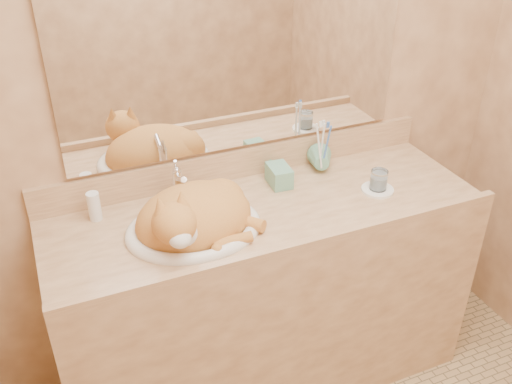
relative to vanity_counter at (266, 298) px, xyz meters
name	(u,v)px	position (x,y,z in m)	size (l,w,h in m)	color
wall_back	(238,80)	(0.00, 0.28, 0.82)	(2.40, 0.02, 2.50)	#926442
vanity_counter	(266,298)	(0.00, 0.00, 0.00)	(1.60, 0.55, 0.85)	#936642
mirror	(238,42)	(0.00, 0.26, 0.97)	(1.30, 0.02, 0.80)	white
sink_basin	(193,212)	(-0.28, -0.02, 0.50)	(0.46, 0.38, 0.14)	white
faucet	(178,185)	(-0.28, 0.16, 0.51)	(0.04, 0.12, 0.17)	silver
cat	(193,215)	(-0.29, -0.03, 0.49)	(0.42, 0.34, 0.23)	#B36929
soap_dispenser	(285,172)	(0.11, 0.09, 0.51)	(0.08, 0.08, 0.17)	#66A386
toothbrush_cup	(322,165)	(0.30, 0.14, 0.47)	(0.10, 0.10, 0.09)	#66A386
toothbrushes	(323,144)	(0.30, 0.14, 0.57)	(0.04, 0.04, 0.24)	white
saucer	(377,190)	(0.44, -0.05, 0.43)	(0.12, 0.12, 0.01)	white
water_glass	(379,180)	(0.44, -0.05, 0.47)	(0.06, 0.06, 0.08)	silver
lotion_bottle	(94,206)	(-0.58, 0.18, 0.48)	(0.04, 0.04, 0.11)	white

